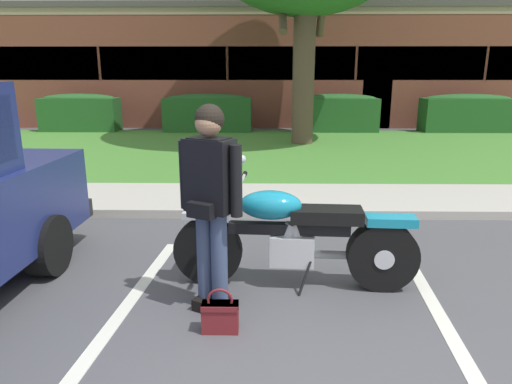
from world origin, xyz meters
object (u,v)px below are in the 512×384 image
at_px(hedge_center_right, 337,113).
at_px(brick_building, 236,67).
at_px(motorcycle, 303,236).
at_px(handbag, 220,314).
at_px(hedge_center_left, 208,112).
at_px(hedge_left, 80,112).
at_px(hedge_right, 467,113).
at_px(rider_person, 210,195).

height_order(hedge_center_right, brick_building, brick_building).
xyz_separation_m(motorcycle, hedge_center_right, (1.99, 10.91, 0.16)).
relative_size(motorcycle, brick_building, 0.09).
bearing_deg(hedge_center_right, handbag, -102.89).
height_order(motorcycle, brick_building, brick_building).
bearing_deg(hedge_center_left, brick_building, 85.10).
bearing_deg(motorcycle, hedge_left, 119.99).
xyz_separation_m(hedge_center_left, hedge_center_right, (4.14, 0.00, 0.00)).
bearing_deg(brick_building, motorcycle, -84.77).
distance_m(hedge_center_right, hedge_right, 4.14).
bearing_deg(handbag, rider_person, 104.61).
bearing_deg(hedge_center_left, hedge_right, 0.00).
relative_size(hedge_center_left, hedge_center_right, 1.08).
bearing_deg(hedge_right, brick_building, 139.86).
height_order(hedge_center_left, hedge_center_right, same).
xyz_separation_m(motorcycle, rider_person, (-0.79, -0.43, 0.50)).
bearing_deg(motorcycle, hedge_center_right, 79.68).
relative_size(handbag, hedge_left, 0.15).
bearing_deg(rider_person, brick_building, 92.60).
xyz_separation_m(rider_person, hedge_right, (6.91, 11.33, -0.34)).
height_order(motorcycle, hedge_left, motorcycle).
bearing_deg(rider_person, hedge_center_left, 96.88).
distance_m(handbag, hedge_center_left, 11.80).
distance_m(handbag, hedge_left, 12.98).
height_order(handbag, hedge_center_left, hedge_center_left).
relative_size(rider_person, handbag, 4.74).
bearing_deg(hedge_center_left, hedge_left, 180.00).
bearing_deg(hedge_left, hedge_center_left, 0.00).
height_order(hedge_left, hedge_right, same).
relative_size(hedge_left, hedge_right, 0.87).
bearing_deg(brick_building, hedge_center_right, -61.19).
bearing_deg(hedge_center_right, hedge_left, -180.00).
bearing_deg(hedge_left, rider_person, -64.08).
height_order(rider_person, hedge_center_right, rider_person).
height_order(hedge_left, hedge_center_left, same).
bearing_deg(brick_building, rider_person, -87.40).
height_order(motorcycle, rider_person, rider_person).
xyz_separation_m(handbag, hedge_right, (6.82, 11.70, 0.51)).
xyz_separation_m(rider_person, brick_building, (-0.81, 17.85, 1.10)).
relative_size(handbag, brick_building, 0.01).
distance_m(handbag, hedge_center_right, 12.01).
distance_m(motorcycle, hedge_left, 12.59).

